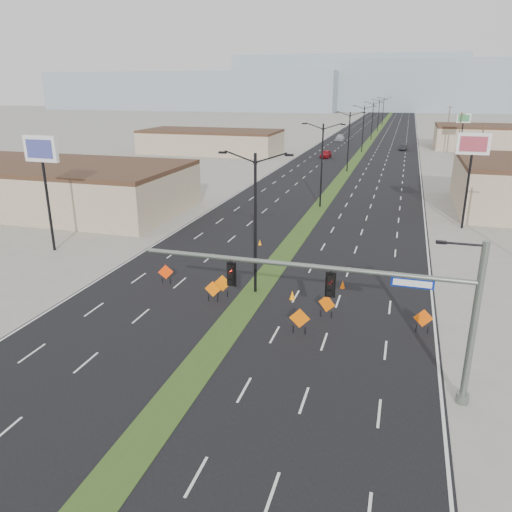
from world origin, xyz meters
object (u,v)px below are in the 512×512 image
(cone_0, at_px, (221,282))
(cone_3, at_px, (260,242))
(streetlight_4, at_px, (372,120))
(streetlight_1, at_px, (322,163))
(car_mid, at_px, (403,147))
(construction_sign_4, at_px, (300,319))
(cone_1, at_px, (292,295))
(streetlight_0, at_px, (255,220))
(pole_sign_west, at_px, (42,157))
(construction_sign_3, at_px, (327,304))
(streetlight_3, at_px, (363,127))
(streetlight_5, at_px, (379,114))
(car_far, at_px, (340,138))
(construction_sign_5, at_px, (423,319))
(streetlight_2, at_px, (349,140))
(streetlight_6, at_px, (383,110))
(cone_2, at_px, (343,284))
(signal_mast, at_px, (369,298))
(car_left, at_px, (326,154))
(pole_sign_east_far, at_px, (463,122))
(construction_sign_2, at_px, (222,284))
(construction_sign_1, at_px, (213,290))
(construction_sign_0, at_px, (166,273))
(pole_sign_east_near, at_px, (472,151))

(cone_0, bearing_deg, cone_3, 89.91)
(streetlight_4, xyz_separation_m, cone_0, (-2.82, -111.54, -5.15))
(streetlight_1, relative_size, car_mid, 2.53)
(construction_sign_4, relative_size, cone_1, 2.47)
(streetlight_4, xyz_separation_m, construction_sign_4, (4.39, -117.44, -4.43))
(streetlight_0, distance_m, pole_sign_west, 21.02)
(construction_sign_3, bearing_deg, streetlight_3, 115.39)
(streetlight_5, distance_m, car_far, 34.48)
(construction_sign_5, bearing_deg, streetlight_2, 92.91)
(streetlight_6, bearing_deg, construction_sign_4, -88.55)
(streetlight_0, distance_m, car_mid, 90.59)
(car_far, height_order, pole_sign_west, pole_sign_west)
(streetlight_3, height_order, car_far, streetlight_3)
(construction_sign_4, height_order, cone_1, construction_sign_4)
(cone_0, bearing_deg, pole_sign_west, 168.15)
(car_mid, distance_m, cone_2, 87.57)
(streetlight_0, bearing_deg, streetlight_2, 90.00)
(streetlight_4, height_order, streetlight_6, same)
(cone_2, relative_size, pole_sign_west, 0.06)
(streetlight_1, distance_m, cone_2, 26.68)
(signal_mast, bearing_deg, pole_sign_west, 153.96)
(streetlight_2, relative_size, car_left, 2.20)
(construction_sign_3, relative_size, pole_sign_east_far, 0.18)
(construction_sign_4, bearing_deg, cone_1, 102.10)
(construction_sign_2, height_order, construction_sign_4, construction_sign_4)
(streetlight_0, distance_m, streetlight_2, 56.00)
(streetlight_2, relative_size, streetlight_3, 1.00)
(signal_mast, relative_size, construction_sign_5, 10.48)
(construction_sign_1, xyz_separation_m, pole_sign_west, (-18.08, 6.65, 7.49))
(streetlight_4, relative_size, construction_sign_5, 6.45)
(streetlight_0, relative_size, construction_sign_2, 6.13)
(construction_sign_1, xyz_separation_m, pole_sign_east_far, (22.84, 85.90, 6.16))
(car_left, bearing_deg, cone_3, -83.35)
(streetlight_0, bearing_deg, signal_mast, -49.46)
(streetlight_1, bearing_deg, car_mid, 81.79)
(construction_sign_0, height_order, construction_sign_5, construction_sign_5)
(streetlight_1, distance_m, pole_sign_west, 31.52)
(streetlight_3, height_order, car_left, streetlight_3)
(car_mid, bearing_deg, pole_sign_west, -104.37)
(construction_sign_2, bearing_deg, pole_sign_east_far, 59.93)
(construction_sign_5, height_order, pole_sign_east_near, pole_sign_east_near)
(construction_sign_3, bearing_deg, construction_sign_4, -92.55)
(streetlight_1, relative_size, streetlight_5, 1.00)
(car_left, xyz_separation_m, cone_3, (3.49, -61.44, -0.51))
(streetlight_2, height_order, construction_sign_5, streetlight_2)
(car_left, distance_m, construction_sign_5, 77.55)
(car_left, bearing_deg, cone_1, -79.44)
(cone_3, bearing_deg, construction_sign_3, -58.36)
(signal_mast, bearing_deg, construction_sign_4, 132.40)
(streetlight_0, distance_m, pole_sign_east_near, 27.82)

